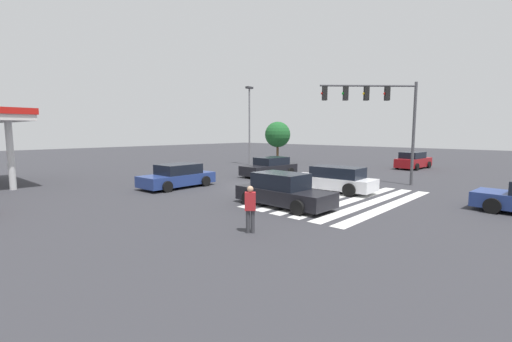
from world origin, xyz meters
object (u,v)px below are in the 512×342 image
car_0 (270,167)px  tree_corner_a (278,135)px  car_4 (333,179)px  car_5 (178,176)px  pedestrian (250,207)px  car_1 (413,161)px  street_light_pole_a (249,118)px  car_3 (283,191)px  traffic_signal_mast (379,107)px

car_0 → tree_corner_a: (9.27, 6.74, 2.37)m
car_4 → car_5: (-5.13, 7.72, -0.02)m
pedestrian → car_4: bearing=-28.7°
car_4 → tree_corner_a: bearing=-43.0°
car_1 → car_4: (-15.63, -0.74, -0.04)m
pedestrian → street_light_pole_a: street_light_pole_a is taller
car_0 → car_3: 10.64m
car_4 → car_1: bearing=-89.3°
car_3 → pedestrian: pedestrian is taller
pedestrian → street_light_pole_a: bearing=2.3°
car_4 → tree_corner_a: size_ratio=1.11×
car_0 → car_3: size_ratio=1.00×
car_3 → tree_corner_a: (16.97, 14.07, 2.35)m
traffic_signal_mast → car_5: bearing=1.1°
car_3 → car_5: car_3 is taller
car_5 → traffic_signal_mast: bearing=133.9°
car_5 → street_light_pole_a: 15.37m
car_3 → tree_corner_a: bearing=130.9°
car_5 → car_1: bearing=159.3°
car_1 → car_0: bearing=158.3°
car_4 → traffic_signal_mast: bearing=-104.9°
pedestrian → tree_corner_a: 26.32m
car_1 → car_5: car_1 is taller
traffic_signal_mast → tree_corner_a: bearing=-74.2°
car_0 → car_5: (-7.83, 0.71, -0.00)m
car_1 → car_4: size_ratio=0.92×
car_5 → tree_corner_a: tree_corner_a is taller
traffic_signal_mast → car_3: (-8.80, 0.55, -4.17)m
car_1 → car_3: 20.66m
car_3 → street_light_pole_a: size_ratio=0.59×
car_4 → tree_corner_a: 18.38m
car_5 → street_light_pole_a: size_ratio=0.59×
car_1 → car_4: bearing=-173.1°
traffic_signal_mast → street_light_pole_a: 15.82m
traffic_signal_mast → car_5: 13.08m
car_3 → tree_corner_a: tree_corner_a is taller
pedestrian → street_light_pole_a: 24.00m
car_1 → car_3: bearing=-172.9°
car_0 → tree_corner_a: size_ratio=1.04×
car_5 → car_4: bearing=121.4°
car_0 → pedestrian: 14.77m
car_4 → pedestrian: (-8.97, -2.04, 0.19)m
traffic_signal_mast → car_1: size_ratio=1.41×
traffic_signal_mast → street_light_pole_a: (4.34, 15.21, -0.16)m
car_4 → street_light_pole_a: size_ratio=0.63×
car_5 → pedestrian: size_ratio=2.89×
pedestrian → tree_corner_a: bearing=-4.5°
traffic_signal_mast → car_3: traffic_signal_mast is taller
car_0 → traffic_signal_mast: bearing=101.0°
car_1 → pedestrian: 24.76m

